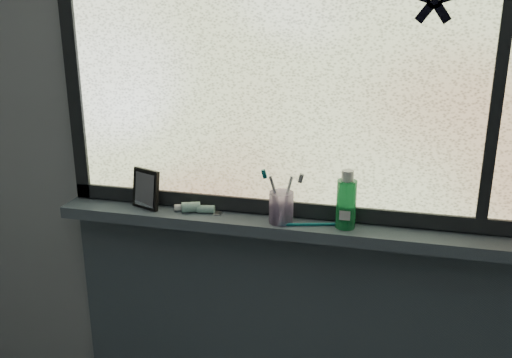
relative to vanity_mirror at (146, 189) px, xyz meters
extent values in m
cube|color=#9EA3A8|center=(0.51, 0.07, 0.16)|extent=(3.00, 0.01, 2.50)
cube|color=#47535F|center=(0.51, 0.00, -0.09)|extent=(1.62, 0.14, 0.04)
cube|color=#47535F|center=(0.51, 0.05, -0.60)|extent=(1.62, 0.02, 0.98)
cube|color=silver|center=(0.51, 0.05, 0.44)|extent=(1.50, 0.01, 1.00)
cube|color=black|center=(0.51, 0.04, -0.04)|extent=(1.60, 0.03, 0.05)
cube|color=black|center=(-0.26, 0.04, 0.44)|extent=(0.05, 0.03, 1.10)
cube|color=black|center=(1.11, 0.04, 0.44)|extent=(0.03, 0.03, 1.00)
cube|color=black|center=(0.00, 0.00, 0.00)|extent=(0.12, 0.09, 0.14)
cylinder|color=#CEADE4|center=(0.49, -0.02, -0.02)|extent=(0.09, 0.09, 0.11)
cylinder|color=green|center=(0.70, -0.01, 0.03)|extent=(0.06, 0.06, 0.16)
camera|label=1|loc=(0.83, -1.73, 0.65)|focal=40.00mm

